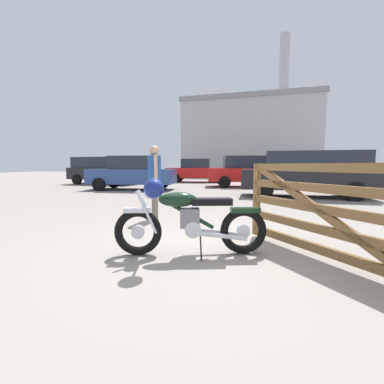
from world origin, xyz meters
name	(u,v)px	position (x,y,z in m)	size (l,w,h in m)	color
ground_plane	(206,247)	(0.00, 0.00, 0.00)	(80.00, 80.00, 0.00)	gray
vintage_motorcycle	(187,219)	(-0.19, -0.41, 0.49)	(2.04, 0.86, 1.07)	black
timber_gate	(339,209)	(1.66, -0.44, 0.70)	(1.69, 2.07, 1.60)	brown
bystander	(154,174)	(-1.49, 1.81, 1.02)	(0.30, 0.41, 1.66)	#706656
blue_hatchback_right	(252,170)	(0.70, 11.49, 0.94)	(4.95, 2.64, 1.74)	black
silver_sedan_mid	(132,173)	(-5.13, 8.37, 0.84)	(4.34, 2.22, 1.67)	black
dark_sedan_left	(308,173)	(2.77, 6.97, 0.94)	(4.73, 2.03, 1.74)	black
white_estate_far	(196,171)	(-3.24, 14.95, 0.84)	(4.34, 2.21, 1.67)	black
red_hatchback_near	(104,170)	(-8.65, 11.58, 0.94)	(4.87, 2.38, 1.74)	black
industrial_building	(252,140)	(0.67, 29.81, 4.29)	(15.22, 13.61, 16.29)	#B2B2B7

